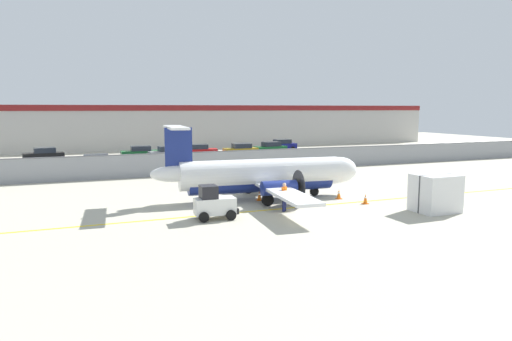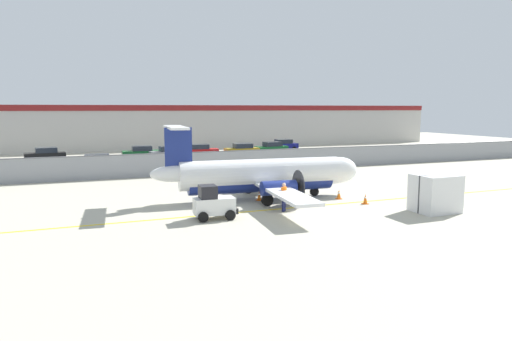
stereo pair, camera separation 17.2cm
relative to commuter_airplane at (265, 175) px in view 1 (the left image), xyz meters
The scene contains 20 objects.
ground_plane 3.71m from the commuter_airplane, 74.08° to the right, with size 140.00×140.00×0.01m.
perimeter_fence 12.82m from the commuter_airplane, 85.88° to the left, with size 98.00×0.10×2.10m.
parking_lot_strip 24.34m from the commuter_airplane, 87.83° to the left, with size 98.00×17.00×0.12m.
background_building 42.81m from the commuter_airplane, 88.77° to the left, with size 91.00×8.10×6.50m.
commuter_airplane is the anchor object (origin of this frame).
baggage_tug 6.38m from the commuter_airplane, 138.87° to the right, with size 2.38×1.47×1.88m.
ground_crew_worker 3.97m from the commuter_airplane, 95.86° to the right, with size 0.48×0.48×1.70m.
cargo_container 10.63m from the commuter_airplane, 42.66° to the right, with size 2.44×2.03×2.20m.
traffic_cone_near_left 6.69m from the commuter_airplane, 36.06° to the right, with size 0.36×0.36×0.64m.
traffic_cone_near_right 5.11m from the commuter_airplane, 22.31° to the right, with size 0.36×0.36×0.64m.
traffic_cone_far_left 1.46m from the commuter_airplane, 146.27° to the right, with size 0.36×0.36×0.64m.
traffic_cone_far_right 4.23m from the commuter_airplane, 30.90° to the left, with size 0.36×0.36×0.64m.
parked_car_0 31.66m from the commuter_airplane, 118.48° to the left, with size 4.39×2.44×1.58m.
parked_car_1 20.70m from the commuter_airplane, 119.19° to the left, with size 4.24×2.08×1.58m.
parked_car_2 26.81m from the commuter_airplane, 100.37° to the left, with size 4.23×2.05×1.58m.
parked_car_3 24.72m from the commuter_airplane, 94.43° to the left, with size 4.34×2.30×1.58m.
parked_car_4 26.37m from the commuter_airplane, 85.06° to the left, with size 4.37×2.39×1.58m.
parked_car_5 26.55m from the commuter_airplane, 73.90° to the left, with size 4.21×2.02×1.58m.
parked_car_6 29.31m from the commuter_airplane, 65.97° to the left, with size 4.34×2.30×1.58m.
parked_car_7 34.16m from the commuter_airplane, 63.48° to the left, with size 4.22×2.05×1.58m.
Camera 1 is at (-12.52, -22.55, 6.02)m, focal length 32.00 mm.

